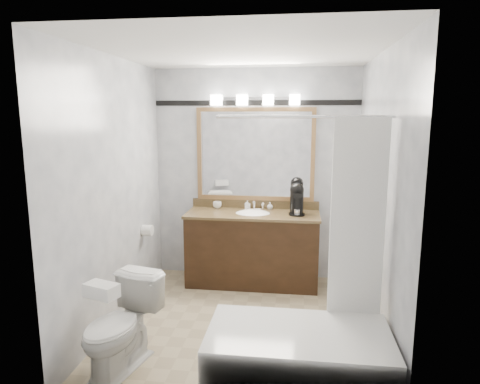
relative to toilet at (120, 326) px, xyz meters
name	(u,v)px	position (x,y,z in m)	size (l,w,h in m)	color
room	(241,195)	(0.83, 0.85, 0.89)	(2.42, 2.62, 2.52)	tan
vanity	(252,247)	(0.83, 1.87, 0.08)	(1.53, 0.58, 0.97)	black
mirror	(255,154)	(0.83, 2.13, 1.14)	(1.40, 0.04, 1.10)	#A17648
vanity_light_bar	(255,100)	(0.83, 2.08, 1.77)	(1.02, 0.14, 0.12)	silver
accent_stripe	(256,103)	(0.83, 2.14, 1.74)	(2.40, 0.01, 0.06)	black
bathtub	(302,352)	(1.38, -0.05, -0.08)	(1.30, 0.75, 1.96)	white
tp_roll	(147,230)	(-0.31, 1.51, 0.34)	(0.12, 0.12, 0.11)	white
toilet	(120,326)	(0.00, 0.00, 0.00)	(0.40, 0.71, 0.72)	white
tissue_box	(102,290)	(0.00, -0.27, 0.41)	(0.23, 0.13, 0.10)	white
coffee_maker	(297,198)	(1.33, 1.88, 0.67)	(0.18, 0.23, 0.36)	black
cup_left	(217,205)	(0.38, 2.07, 0.53)	(0.10, 0.10, 0.08)	white
soap_bottle_a	(248,205)	(0.75, 2.04, 0.54)	(0.05, 0.05, 0.11)	white
soap_bottle_b	(270,206)	(1.02, 2.08, 0.53)	(0.07, 0.07, 0.09)	white
soap_bar	(257,210)	(0.87, 1.98, 0.50)	(0.07, 0.05, 0.02)	beige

